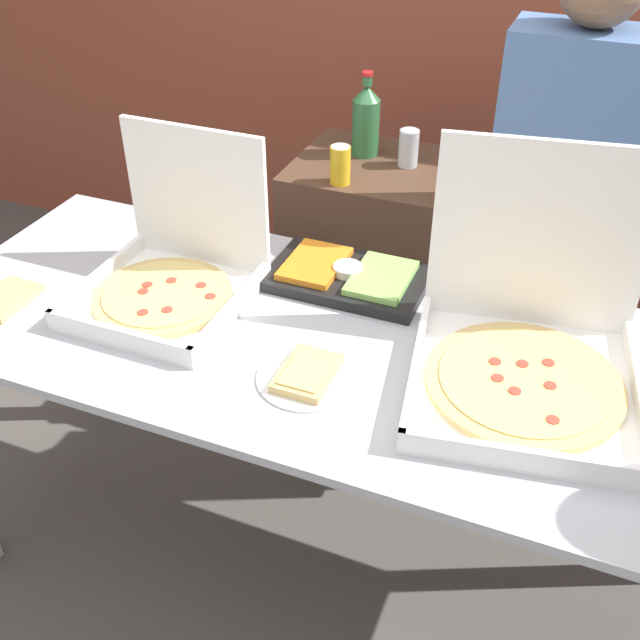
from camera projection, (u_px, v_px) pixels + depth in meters
name	position (u px, v px, depth m)	size (l,w,h in m)	color
ground_plane	(320.00, 566.00, 2.39)	(16.00, 16.00, 0.00)	#514C47
buffet_table	(320.00, 372.00, 1.92)	(2.10, 0.85, 0.92)	#B7BABF
pizza_box_far_right	(172.00, 271.00, 1.96)	(0.41, 0.43, 0.41)	white
pizza_box_near_left	(528.00, 345.00, 1.68)	(0.58, 0.59, 0.49)	white
paper_plate_front_right	(6.00, 301.00, 1.96)	(0.22, 0.22, 0.03)	white
paper_plate_front_center	(307.00, 375.00, 1.71)	(0.24, 0.24, 0.03)	white
veggie_tray	(348.00, 276.00, 2.04)	(0.43, 0.27, 0.05)	black
sideboard_podium	(373.00, 288.00, 2.80)	(0.56, 0.48, 0.99)	#4C3323
soda_bottle	(366.00, 120.00, 2.51)	(0.09, 0.09, 0.28)	#2D6638
soda_can_silver	(409.00, 148.00, 2.47)	(0.07, 0.07, 0.12)	silver
soda_can_colored	(340.00, 165.00, 2.36)	(0.07, 0.07, 0.12)	gold
person_guest_plaid	(551.00, 239.00, 2.25)	(0.40, 0.22, 1.75)	#473D33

